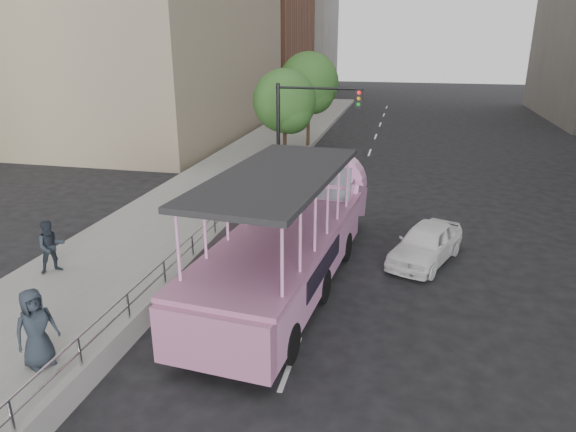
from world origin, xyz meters
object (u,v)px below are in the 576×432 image
pedestrian_far (36,328)px  traffic_signal (302,120)px  car (426,243)px  street_tree_near (286,104)px  street_tree_far (310,85)px  duck_boat (294,236)px  parking_sign (239,188)px  pedestrian_mid (51,246)px

pedestrian_far → traffic_signal: size_ratio=0.36×
pedestrian_far → car: bearing=-17.2°
pedestrian_far → traffic_signal: (2.65, 16.22, 2.26)m
street_tree_near → street_tree_far: bearing=88.1°
duck_boat → street_tree_far: 19.84m
duck_boat → car: (4.10, 2.17, -0.75)m
duck_boat → pedestrian_far: bearing=-125.4°
duck_boat → traffic_signal: bearing=100.3°
parking_sign → street_tree_far: bearing=90.4°
traffic_signal → street_tree_far: street_tree_far is taller
duck_boat → traffic_signal: 10.32m
car → street_tree_near: (-7.51, 11.20, 3.15)m
duck_boat → parking_sign: bearing=128.0°
car → pedestrian_far: bearing=-113.3°
parking_sign → street_tree_near: size_ratio=0.45×
duck_boat → pedestrian_far: size_ratio=6.25×
pedestrian_mid → traffic_signal: 13.30m
pedestrian_far → street_tree_near: bearing=25.1°
car → street_tree_far: (-7.30, 17.20, 3.64)m
parking_sign → street_tree_far: 15.63m
car → pedestrian_mid: bearing=-138.1°
street_tree_near → traffic_signal: bearing=-65.0°
pedestrian_mid → street_tree_near: (3.90, 15.31, 2.67)m
duck_boat → pedestrian_far: duck_boat is taller
traffic_signal → street_tree_far: bearing=98.4°
pedestrian_far → street_tree_far: bearing=25.4°
parking_sign → traffic_signal: (1.29, 5.97, 1.86)m
parking_sign → pedestrian_far: bearing=-97.6°
car → pedestrian_far: size_ratio=2.09×
duck_boat → car: 4.70m
duck_boat → car: bearing=27.8°
car → traffic_signal: (-5.91, 7.77, 2.83)m
duck_boat → street_tree_far: size_ratio=1.81×
pedestrian_far → traffic_signal: 16.59m
pedestrian_mid → parking_sign: parking_sign is taller
pedestrian_far → parking_sign: (1.36, 10.25, 0.40)m
street_tree_near → pedestrian_mid: bearing=-104.3°
pedestrian_far → parking_sign: 10.34m
car → parking_sign: bearing=-171.9°
street_tree_near → parking_sign: bearing=-88.1°
car → traffic_signal: bearing=149.3°
duck_boat → street_tree_far: street_tree_far is taller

